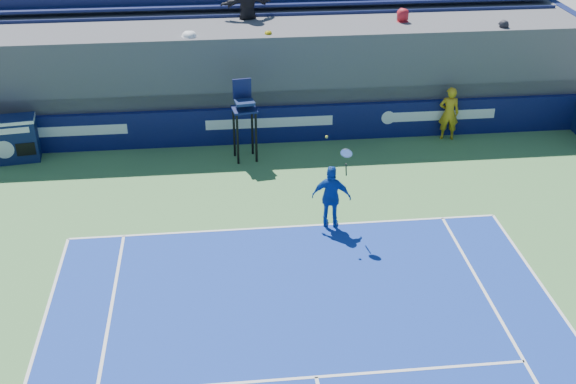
{
  "coord_description": "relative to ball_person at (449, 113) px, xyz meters",
  "views": [
    {
      "loc": [
        -1.63,
        -3.8,
        9.74
      ],
      "look_at": [
        0.0,
        11.5,
        1.25
      ],
      "focal_mm": 45.0,
      "sensor_mm": 36.0,
      "label": 1
    }
  ],
  "objects": [
    {
      "name": "stadium_seating",
      "position": [
        -5.7,
        2.38,
        0.96
      ],
      "size": [
        21.0,
        4.05,
        4.69
      ],
      "color": "#4B4B50",
      "rests_on": "ground"
    },
    {
      "name": "back_hoarding",
      "position": [
        -5.69,
        0.34,
        -0.29
      ],
      "size": [
        20.4,
        0.21,
        1.2
      ],
      "color": "#0C1146",
      "rests_on": "ground"
    },
    {
      "name": "tennis_player",
      "position": [
        -4.56,
        -4.93,
        -0.02
      ],
      "size": [
        1.07,
        0.67,
        2.57
      ],
      "color": "#1446AA",
      "rests_on": "apron"
    },
    {
      "name": "ball_person",
      "position": [
        0.0,
        0.0,
        0.0
      ],
      "size": [
        0.7,
        0.53,
        1.75
      ],
      "primitive_type": "imported",
      "rotation": [
        0.0,
        0.0,
        2.96
      ],
      "color": "gold",
      "rests_on": "apron"
    },
    {
      "name": "match_clock",
      "position": [
        -13.38,
        -0.15,
        -0.14
      ],
      "size": [
        1.4,
        0.88,
        1.4
      ],
      "color": "#0E1B49",
      "rests_on": "ground"
    },
    {
      "name": "umpire_chair",
      "position": [
        -6.52,
        -0.76,
        0.64
      ],
      "size": [
        0.79,
        0.79,
        2.48
      ],
      "color": "black",
      "rests_on": "ground"
    }
  ]
}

